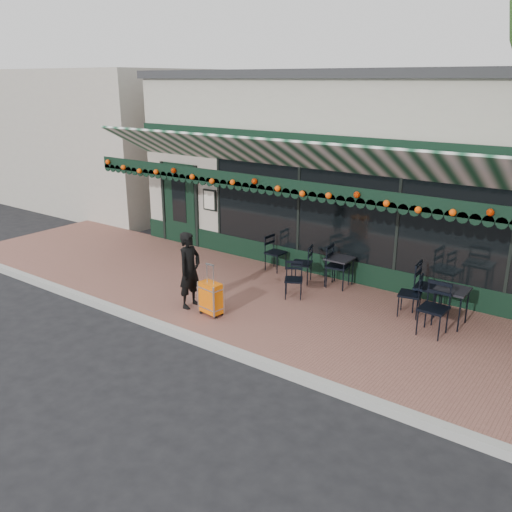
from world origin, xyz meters
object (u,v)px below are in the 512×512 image
Objects in this scene: cafe_table_a at (452,292)px; chair_a_front at (434,309)px; chair_b_right at (338,266)px; chair_solo at (276,253)px; chair_a_left at (410,295)px; chair_b_left at (302,264)px; chair_b_front at (294,280)px; woman at (190,270)px; suitcase at (211,298)px; cafe_table_b at (339,261)px; chair_a_right at (428,288)px.

chair_a_front reaches higher than cafe_table_a.
chair_solo is at bearing 79.12° from chair_b_right.
chair_a_left is 2.63m from chair_b_left.
chair_b_right reaches higher than chair_solo.
chair_a_front reaches higher than chair_a_left.
cafe_table_a is 0.78m from chair_a_left.
chair_b_front is 0.90× the size of chair_solo.
woman is 3.29m from chair_b_right.
chair_a_front is (4.32, 1.60, -0.29)m from woman.
suitcase is 1.18× the size of chair_b_left.
woman reaches higher than cafe_table_b.
chair_a_right is at bearing 150.18° from cafe_table_a.
chair_a_left is at bearing -17.58° from cafe_table_b.
chair_b_left is at bearing -107.09° from chair_solo.
chair_b_right is at bearing 73.77° from suitcase.
chair_solo reaches higher than cafe_table_a.
suitcase is 1.34× the size of chair_b_front.
chair_a_front reaches higher than chair_b_right.
cafe_table_a is 4.33m from chair_solo.
woman reaches higher than suitcase.
chair_a_front reaches higher than chair_b_left.
suitcase is 1.06× the size of chair_a_front.
chair_a_right reaches higher than cafe_table_b.
cafe_table_b is 0.13m from chair_b_right.
woman is 1.77× the size of chair_b_left.
chair_a_front is at bearing -24.71° from cafe_table_b.
chair_a_front is at bearing 32.44° from suitcase.
cafe_table_a is 0.73× the size of chair_a_front.
woman reaches higher than chair_b_left.
cafe_table_a reaches higher than cafe_table_b.
chair_b_left reaches higher than chair_b_front.
woman is 1.50× the size of suitcase.
chair_a_left is at bearing -15.87° from chair_b_front.
suitcase is 1.21× the size of chair_a_left.
chair_b_front is at bearing 3.07° from chair_b_left.
chair_b_left is at bearing 85.38° from chair_a_right.
chair_a_left reaches higher than cafe_table_a.
woman is at bearing 117.16° from chair_a_right.
chair_b_left is at bearing -107.58° from chair_a_left.
cafe_table_a is at bearing -18.26° from chair_b_front.
suitcase is at bearing -114.16° from cafe_table_b.
chair_solo is (-0.92, 0.32, -0.01)m from chair_b_left.
chair_a_left is at bearing 65.01° from chair_b_left.
chair_a_left is 1.90m from chair_b_right.
cafe_table_b is 0.70× the size of chair_b_right.
cafe_table_a is 1.08× the size of cafe_table_b.
chair_a_right is 1.17× the size of chair_solo.
suitcase is at bearing -145.34° from chair_b_front.
chair_b_left is 1.14× the size of chair_b_front.
chair_a_left is at bearing -97.92° from chair_solo.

